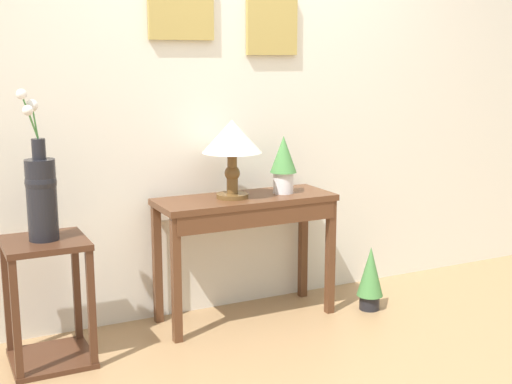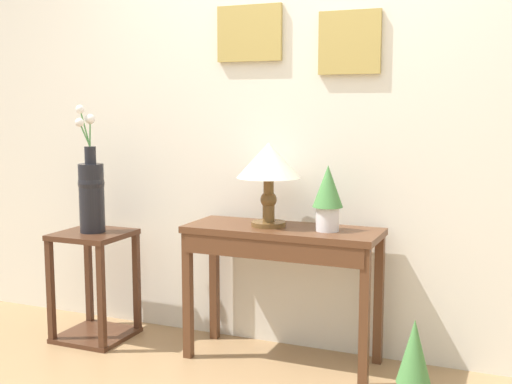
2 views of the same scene
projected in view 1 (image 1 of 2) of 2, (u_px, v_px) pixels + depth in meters
The scene contains 7 objects.
back_wall_with_art at pixel (229, 74), 3.94m from camera, with size 9.00×0.13×2.80m.
console_table at pixel (247, 218), 3.82m from camera, with size 1.02×0.38×0.72m.
table_lamp at pixel (232, 141), 3.72m from camera, with size 0.33×0.33×0.44m.
potted_plant_on_console at pixel (283, 162), 3.88m from camera, with size 0.15×0.15×0.33m.
pedestal_stand_left at pixel (48, 302), 3.31m from camera, with size 0.39×0.39×0.63m.
flower_vase_tall at pixel (41, 190), 3.21m from camera, with size 0.16×0.15×0.72m.
potted_plant_floor at pixel (370, 276), 4.03m from camera, with size 0.16×0.16×0.39m.
Camera 1 is at (-1.63, -2.32, 1.49)m, focal length 47.44 mm.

